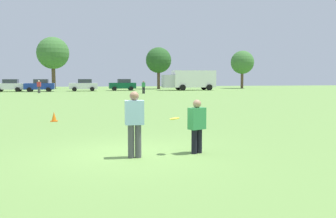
{
  "coord_description": "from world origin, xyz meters",
  "views": [
    {
      "loc": [
        -0.89,
        -9.94,
        2.16
      ],
      "look_at": [
        1.15,
        0.41,
        1.21
      ],
      "focal_mm": 38.39,
      "sensor_mm": 36.0,
      "label": 1
    }
  ],
  "objects_px": {
    "player_defender": "(197,124)",
    "parked_car_center": "(84,85)",
    "bystander_field_marshal": "(39,86)",
    "player_thrower": "(134,120)",
    "parked_car_near_left": "(10,85)",
    "parked_car_mid_left": "(40,85)",
    "bystander_sideline_watcher": "(144,86)",
    "traffic_cone": "(54,117)",
    "box_truck": "(190,79)",
    "frisbee": "(175,119)",
    "parked_car_mid_right": "(123,85)"
  },
  "relations": [
    {
      "from": "traffic_cone",
      "to": "bystander_sideline_watcher",
      "type": "xyz_separation_m",
      "value": [
        7.94,
        28.04,
        0.71
      ]
    },
    {
      "from": "box_truck",
      "to": "bystander_field_marshal",
      "type": "relative_size",
      "value": 5.02
    },
    {
      "from": "parked_car_center",
      "to": "bystander_sideline_watcher",
      "type": "relative_size",
      "value": 2.57
    },
    {
      "from": "parked_car_mid_left",
      "to": "bystander_field_marshal",
      "type": "xyz_separation_m",
      "value": [
        0.63,
        -5.03,
        0.04
      ]
    },
    {
      "from": "traffic_cone",
      "to": "parked_car_mid_left",
      "type": "bearing_deg",
      "value": 99.39
    },
    {
      "from": "frisbee",
      "to": "bystander_field_marshal",
      "type": "xyz_separation_m",
      "value": [
        -9.71,
        40.58,
        -0.04
      ]
    },
    {
      "from": "player_defender",
      "to": "parked_car_near_left",
      "type": "distance_m",
      "value": 48.77
    },
    {
      "from": "player_thrower",
      "to": "player_defender",
      "type": "distance_m",
      "value": 1.8
    },
    {
      "from": "traffic_cone",
      "to": "parked_car_center",
      "type": "relative_size",
      "value": 0.11
    },
    {
      "from": "parked_car_mid_right",
      "to": "parked_car_near_left",
      "type": "bearing_deg",
      "value": -175.11
    },
    {
      "from": "parked_car_mid_right",
      "to": "traffic_cone",
      "type": "bearing_deg",
      "value": -98.74
    },
    {
      "from": "parked_car_mid_right",
      "to": "frisbee",
      "type": "bearing_deg",
      "value": -92.25
    },
    {
      "from": "parked_car_near_left",
      "to": "parked_car_mid_left",
      "type": "xyz_separation_m",
      "value": [
        4.33,
        -0.7,
        0.0
      ]
    },
    {
      "from": "player_defender",
      "to": "parked_car_center",
      "type": "height_order",
      "value": "parked_car_center"
    },
    {
      "from": "box_truck",
      "to": "parked_car_mid_right",
      "type": "bearing_deg",
      "value": 174.22
    },
    {
      "from": "parked_car_center",
      "to": "parked_car_mid_right",
      "type": "xyz_separation_m",
      "value": [
        5.99,
        1.27,
        0.0
      ]
    },
    {
      "from": "parked_car_mid_left",
      "to": "bystander_sideline_watcher",
      "type": "xyz_separation_m",
      "value": [
        14.11,
        -9.21,
        0.01
      ]
    },
    {
      "from": "player_thrower",
      "to": "bystander_field_marshal",
      "type": "bearing_deg",
      "value": 101.87
    },
    {
      "from": "frisbee",
      "to": "bystander_sideline_watcher",
      "type": "height_order",
      "value": "bystander_sideline_watcher"
    },
    {
      "from": "parked_car_mid_right",
      "to": "bystander_sideline_watcher",
      "type": "bearing_deg",
      "value": -80.5
    },
    {
      "from": "parked_car_center",
      "to": "box_truck",
      "type": "distance_m",
      "value": 16.75
    },
    {
      "from": "player_defender",
      "to": "parked_car_mid_right",
      "type": "relative_size",
      "value": 0.36
    },
    {
      "from": "parked_car_center",
      "to": "bystander_field_marshal",
      "type": "bearing_deg",
      "value": -133.6
    },
    {
      "from": "traffic_cone",
      "to": "parked_car_mid_left",
      "type": "xyz_separation_m",
      "value": [
        -6.16,
        37.24,
        0.69
      ]
    },
    {
      "from": "parked_car_near_left",
      "to": "box_truck",
      "type": "relative_size",
      "value": 0.5
    },
    {
      "from": "parked_car_mid_right",
      "to": "player_thrower",
      "type": "bearing_deg",
      "value": -93.6
    },
    {
      "from": "player_defender",
      "to": "bystander_field_marshal",
      "type": "distance_m",
      "value": 41.88
    },
    {
      "from": "player_thrower",
      "to": "parked_car_near_left",
      "type": "xyz_separation_m",
      "value": [
        -13.53,
        46.52,
        -0.08
      ]
    },
    {
      "from": "parked_car_near_left",
      "to": "parked_car_mid_right",
      "type": "bearing_deg",
      "value": 4.89
    },
    {
      "from": "box_truck",
      "to": "player_defender",
      "type": "bearing_deg",
      "value": -104.39
    },
    {
      "from": "frisbee",
      "to": "bystander_field_marshal",
      "type": "distance_m",
      "value": 41.73
    },
    {
      "from": "parked_car_near_left",
      "to": "bystander_sideline_watcher",
      "type": "height_order",
      "value": "parked_car_near_left"
    },
    {
      "from": "player_thrower",
      "to": "parked_car_mid_right",
      "type": "distance_m",
      "value": 48.03
    },
    {
      "from": "traffic_cone",
      "to": "parked_car_center",
      "type": "xyz_separation_m",
      "value": [
        0.06,
        38.09,
        0.69
      ]
    },
    {
      "from": "parked_car_center",
      "to": "parked_car_mid_right",
      "type": "distance_m",
      "value": 6.13
    },
    {
      "from": "traffic_cone",
      "to": "bystander_field_marshal",
      "type": "relative_size",
      "value": 0.28
    },
    {
      "from": "bystander_field_marshal",
      "to": "traffic_cone",
      "type": "bearing_deg",
      "value": -80.25
    },
    {
      "from": "player_thrower",
      "to": "player_defender",
      "type": "height_order",
      "value": "player_thrower"
    },
    {
      "from": "bystander_sideline_watcher",
      "to": "bystander_field_marshal",
      "type": "relative_size",
      "value": 0.97
    },
    {
      "from": "frisbee",
      "to": "parked_car_center",
      "type": "distance_m",
      "value": 46.64
    },
    {
      "from": "player_defender",
      "to": "frisbee",
      "type": "xyz_separation_m",
      "value": [
        -0.64,
        -0.01,
        0.16
      ]
    },
    {
      "from": "box_truck",
      "to": "bystander_sideline_watcher",
      "type": "distance_m",
      "value": 13.55
    },
    {
      "from": "player_defender",
      "to": "parked_car_center",
      "type": "bearing_deg",
      "value": 95.85
    },
    {
      "from": "frisbee",
      "to": "bystander_field_marshal",
      "type": "bearing_deg",
      "value": 103.45
    },
    {
      "from": "frisbee",
      "to": "traffic_cone",
      "type": "height_order",
      "value": "frisbee"
    },
    {
      "from": "frisbee",
      "to": "parked_car_mid_right",
      "type": "height_order",
      "value": "parked_car_mid_right"
    },
    {
      "from": "bystander_sideline_watcher",
      "to": "frisbee",
      "type": "bearing_deg",
      "value": -95.91
    },
    {
      "from": "frisbee",
      "to": "box_truck",
      "type": "bearing_deg",
      "value": 74.87
    },
    {
      "from": "box_truck",
      "to": "frisbee",
      "type": "bearing_deg",
      "value": -105.13
    },
    {
      "from": "parked_car_mid_left",
      "to": "box_truck",
      "type": "xyz_separation_m",
      "value": [
        22.95,
        1.03,
        0.83
      ]
    }
  ]
}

